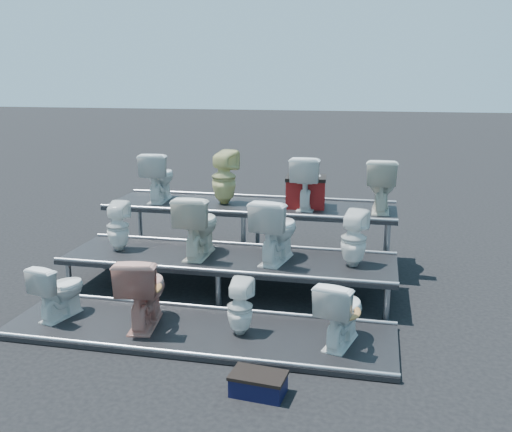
% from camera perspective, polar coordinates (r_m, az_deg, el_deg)
% --- Properties ---
extents(ground, '(80.00, 80.00, 0.00)m').
position_cam_1_polar(ground, '(7.44, -2.74, -7.51)').
color(ground, black).
rests_on(ground, ground).
extents(tier_front, '(4.20, 1.20, 0.06)m').
position_cam_1_polar(tier_front, '(6.28, -5.85, -11.45)').
color(tier_front, black).
rests_on(tier_front, ground).
extents(tier_mid, '(4.20, 1.20, 0.46)m').
position_cam_1_polar(tier_mid, '(7.36, -2.76, -5.84)').
color(tier_mid, black).
rests_on(tier_mid, ground).
extents(tier_back, '(4.20, 1.20, 0.86)m').
position_cam_1_polar(tier_back, '(8.50, -0.52, -1.69)').
color(tier_back, black).
rests_on(tier_back, ground).
extents(toilet_0, '(0.50, 0.70, 0.64)m').
position_cam_1_polar(toilet_0, '(6.79, -19.06, -6.98)').
color(toilet_0, white).
rests_on(toilet_0, tier_front).
extents(toilet_1, '(0.56, 0.85, 0.80)m').
position_cam_1_polar(toilet_1, '(6.31, -11.21, -7.24)').
color(toilet_1, tan).
rests_on(toilet_1, tier_front).
extents(toilet_2, '(0.29, 0.29, 0.60)m').
position_cam_1_polar(toilet_2, '(6.03, -1.61, -9.08)').
color(toilet_2, white).
rests_on(toilet_2, tier_front).
extents(toilet_3, '(0.55, 0.76, 0.69)m').
position_cam_1_polar(toilet_3, '(5.86, 8.48, -9.39)').
color(toilet_3, white).
rests_on(toilet_3, tier_front).
extents(toilet_4, '(0.31, 0.32, 0.65)m').
position_cam_1_polar(toilet_4, '(7.70, -13.64, -1.00)').
color(toilet_4, white).
rests_on(toilet_4, tier_mid).
extents(toilet_5, '(0.45, 0.79, 0.81)m').
position_cam_1_polar(toilet_5, '(7.28, -5.82, -0.89)').
color(toilet_5, beige).
rests_on(toilet_5, tier_mid).
extents(toilet_6, '(0.58, 0.86, 0.81)m').
position_cam_1_polar(toilet_6, '(7.04, 2.01, -1.34)').
color(toilet_6, white).
rests_on(toilet_6, tier_mid).
extents(toilet_7, '(0.38, 0.39, 0.69)m').
position_cam_1_polar(toilet_7, '(6.96, 9.75, -2.23)').
color(toilet_7, white).
rests_on(toilet_7, tier_mid).
extents(toilet_8, '(0.47, 0.76, 0.74)m').
position_cam_1_polar(toilet_8, '(8.74, -9.72, 3.93)').
color(toilet_8, white).
rests_on(toilet_8, tier_back).
extents(toilet_9, '(0.45, 0.45, 0.79)m').
position_cam_1_polar(toilet_9, '(8.41, -3.21, 3.88)').
color(toilet_9, '#CDC984').
rests_on(toilet_9, tier_back).
extents(toilet_10, '(0.45, 0.76, 0.76)m').
position_cam_1_polar(toilet_10, '(8.18, 5.18, 3.45)').
color(toilet_10, white).
rests_on(toilet_10, tier_back).
extents(toilet_11, '(0.42, 0.74, 0.75)m').
position_cam_1_polar(toilet_11, '(8.12, 12.42, 3.08)').
color(toilet_11, beige).
rests_on(toilet_11, tier_back).
extents(red_crate, '(0.58, 0.48, 0.39)m').
position_cam_1_polar(red_crate, '(8.25, 4.99, 2.27)').
color(red_crate, maroon).
rests_on(red_crate, tier_back).
extents(step_stool, '(0.49, 0.32, 0.17)m').
position_cam_1_polar(step_stool, '(5.18, 0.23, -16.59)').
color(step_stool, black).
rests_on(step_stool, ground).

